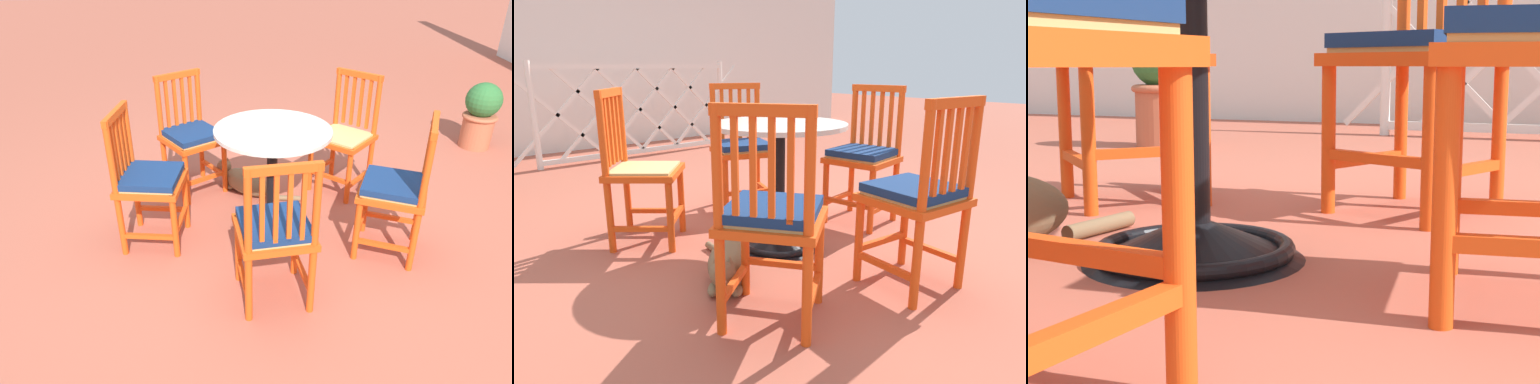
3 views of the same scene
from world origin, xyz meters
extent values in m
plane|color=#AD5642|center=(0.00, 0.00, 0.00)|extent=(24.00, 24.00, 0.00)
cube|color=silver|center=(0.00, 4.08, 1.40)|extent=(10.00, 0.20, 2.80)
cylinder|color=silver|center=(-0.56, 3.10, 0.54)|extent=(0.06, 0.06, 1.09)
cylinder|color=silver|center=(1.74, 3.10, 0.54)|extent=(0.06, 0.06, 1.09)
cube|color=silver|center=(0.59, 3.10, 0.06)|extent=(2.30, 0.04, 0.05)
cube|color=silver|center=(0.59, 3.10, 1.03)|extent=(2.30, 0.04, 0.05)
cube|color=silver|center=(-0.33, 3.10, 0.54)|extent=(0.99, 0.02, 0.99)
cube|color=silver|center=(0.13, 3.10, 0.54)|extent=(0.99, 0.02, 0.99)
cube|color=silver|center=(0.59, 3.10, 0.54)|extent=(0.99, 0.02, 0.99)
cube|color=silver|center=(1.05, 3.10, 0.54)|extent=(0.99, 0.02, 0.99)
cube|color=silver|center=(1.51, 3.10, 0.54)|extent=(0.99, 0.02, 0.99)
cube|color=silver|center=(-0.33, 3.10, 0.54)|extent=(0.99, 0.02, 0.99)
cube|color=silver|center=(0.13, 3.10, 0.54)|extent=(0.99, 0.02, 0.99)
cube|color=silver|center=(0.59, 3.10, 0.54)|extent=(0.99, 0.02, 0.99)
cube|color=silver|center=(1.05, 3.10, 0.54)|extent=(0.99, 0.02, 0.99)
cube|color=silver|center=(1.51, 3.10, 0.54)|extent=(0.99, 0.02, 0.99)
cone|color=black|center=(-0.14, -0.05, 0.05)|extent=(0.48, 0.48, 0.10)
torus|color=black|center=(-0.14, -0.05, 0.03)|extent=(0.44, 0.44, 0.04)
cylinder|color=black|center=(-0.14, -0.05, 0.37)|extent=(0.07, 0.07, 0.66)
cylinder|color=black|center=(-0.14, -0.05, 0.68)|extent=(0.20, 0.20, 0.04)
cylinder|color=beige|center=(-0.14, -0.05, 0.72)|extent=(0.76, 0.76, 0.02)
cylinder|color=#E04C14|center=(-0.65, -0.38, 0.23)|extent=(0.04, 0.04, 0.45)
cylinder|color=#E04C14|center=(-0.46, -0.66, 0.23)|extent=(0.04, 0.04, 0.45)
cylinder|color=#E04C14|center=(-0.93, -0.57, 0.46)|extent=(0.04, 0.04, 0.91)
cylinder|color=#E04C14|center=(-0.74, -0.85, 0.46)|extent=(0.04, 0.04, 0.91)
cube|color=#E04C14|center=(-0.79, -0.48, 0.14)|extent=(0.30, 0.22, 0.03)
cube|color=#E04C14|center=(-0.60, -0.76, 0.14)|extent=(0.30, 0.22, 0.03)
cube|color=#E04C14|center=(-0.56, -0.52, 0.17)|extent=(0.22, 0.30, 0.03)
cube|color=#E04C14|center=(-0.70, -0.62, 0.43)|extent=(0.56, 0.56, 0.04)
cube|color=tan|center=(-0.70, -0.62, 0.45)|extent=(0.49, 0.49, 0.02)
cube|color=#E04C14|center=(-0.89, -0.63, 0.68)|extent=(0.03, 0.03, 0.39)
cube|color=#E04C14|center=(-0.86, -0.68, 0.68)|extent=(0.03, 0.03, 0.39)
cube|color=#E04C14|center=(-0.82, -0.74, 0.68)|extent=(0.03, 0.03, 0.39)
cube|color=#E04C14|center=(-0.78, -0.80, 0.68)|extent=(0.03, 0.03, 0.39)
cube|color=#E04C14|center=(-0.84, -0.71, 0.89)|extent=(0.24, 0.33, 0.04)
cube|color=navy|center=(-0.70, -0.62, 0.48)|extent=(0.50, 0.50, 0.04)
cylinder|color=#E04C14|center=(-0.15, -0.64, 0.23)|extent=(0.04, 0.04, 0.45)
cylinder|color=#E04C14|center=(0.19, -0.68, 0.23)|extent=(0.04, 0.04, 0.45)
cylinder|color=#E04C14|center=(-0.19, -0.98, 0.46)|extent=(0.04, 0.04, 0.91)
cylinder|color=#E04C14|center=(0.15, -1.02, 0.46)|extent=(0.04, 0.04, 0.91)
cube|color=#E04C14|center=(-0.17, -0.81, 0.14)|extent=(0.07, 0.34, 0.03)
cube|color=#E04C14|center=(0.17, -0.85, 0.14)|extent=(0.07, 0.34, 0.03)
cube|color=#E04C14|center=(0.02, -0.66, 0.17)|extent=(0.34, 0.07, 0.03)
cube|color=#E04C14|center=(0.00, -0.83, 0.43)|extent=(0.44, 0.44, 0.04)
cube|color=tan|center=(0.00, -0.83, 0.45)|extent=(0.39, 0.39, 0.02)
cube|color=#E04C14|center=(-0.12, -0.98, 0.68)|extent=(0.03, 0.02, 0.39)
cube|color=#E04C14|center=(-0.05, -0.99, 0.68)|extent=(0.03, 0.02, 0.39)
cube|color=#E04C14|center=(0.01, -1.00, 0.68)|extent=(0.03, 0.02, 0.39)
cube|color=#E04C14|center=(0.08, -1.01, 0.68)|extent=(0.03, 0.02, 0.39)
cube|color=#E04C14|center=(-0.02, -1.00, 0.89)|extent=(0.38, 0.08, 0.04)
cube|color=navy|center=(0.00, -0.83, 0.48)|extent=(0.40, 0.40, 0.04)
cylinder|color=#E04C14|center=(0.44, -0.28, 0.23)|extent=(0.04, 0.04, 0.45)
cylinder|color=#E04C14|center=(0.39, 0.05, 0.23)|extent=(0.04, 0.04, 0.45)
cylinder|color=#E04C14|center=(0.78, -0.23, 0.46)|extent=(0.04, 0.04, 0.91)
cylinder|color=#E04C14|center=(0.73, 0.10, 0.46)|extent=(0.04, 0.04, 0.91)
cube|color=#E04C14|center=(0.61, -0.26, 0.14)|extent=(0.34, 0.08, 0.03)
cube|color=#E04C14|center=(0.56, 0.08, 0.14)|extent=(0.34, 0.08, 0.03)
cube|color=#E04C14|center=(0.41, -0.12, 0.17)|extent=(0.08, 0.34, 0.03)
cube|color=#E04C14|center=(0.58, -0.09, 0.43)|extent=(0.45, 0.45, 0.04)
cube|color=tan|center=(0.58, -0.09, 0.45)|extent=(0.40, 0.40, 0.02)
cube|color=#E04C14|center=(0.77, -0.17, 0.68)|extent=(0.02, 0.03, 0.39)
cube|color=#E04C14|center=(0.76, -0.10, 0.68)|extent=(0.02, 0.03, 0.39)
cube|color=#E04C14|center=(0.75, -0.03, 0.68)|extent=(0.02, 0.03, 0.39)
cube|color=#E04C14|center=(0.74, 0.03, 0.68)|extent=(0.02, 0.03, 0.39)
cube|color=#E04C14|center=(0.75, -0.07, 0.89)|extent=(0.09, 0.38, 0.04)
cube|color=navy|center=(0.58, -0.09, 0.48)|extent=(0.41, 0.41, 0.04)
cylinder|color=#E04C14|center=(0.26, 0.45, 0.23)|extent=(0.04, 0.04, 0.45)
cylinder|color=#E04C14|center=(-0.05, 0.58, 0.23)|extent=(0.04, 0.04, 0.45)
cylinder|color=#E04C14|center=(0.39, 0.76, 0.46)|extent=(0.04, 0.04, 0.91)
cylinder|color=#E04C14|center=(0.08, 0.90, 0.46)|extent=(0.04, 0.04, 0.91)
cube|color=#E04C14|center=(0.33, 0.61, 0.14)|extent=(0.16, 0.32, 0.03)
cube|color=#E04C14|center=(0.01, 0.74, 0.14)|extent=(0.16, 0.32, 0.03)
cube|color=#E04C14|center=(0.11, 0.52, 0.17)|extent=(0.32, 0.16, 0.03)
cube|color=#E04C14|center=(0.17, 0.67, 0.43)|extent=(0.52, 0.52, 0.04)
cube|color=tan|center=(0.17, 0.67, 0.45)|extent=(0.46, 0.46, 0.02)
cube|color=#E04C14|center=(0.33, 0.79, 0.68)|extent=(0.03, 0.03, 0.39)
cube|color=#E04C14|center=(0.27, 0.82, 0.68)|extent=(0.03, 0.03, 0.39)
cube|color=#E04C14|center=(0.21, 0.84, 0.68)|extent=(0.03, 0.03, 0.39)
cube|color=#E04C14|center=(0.14, 0.87, 0.68)|extent=(0.03, 0.03, 0.39)
cube|color=#E04C14|center=(0.24, 0.83, 0.89)|extent=(0.36, 0.18, 0.04)
cube|color=navy|center=(0.17, 0.67, 0.48)|extent=(0.47, 0.47, 0.04)
cylinder|color=#E04C14|center=(-0.43, 0.55, 0.23)|extent=(0.04, 0.04, 0.45)
cylinder|color=#E04C14|center=(-0.65, 0.29, 0.23)|extent=(0.04, 0.04, 0.45)
cylinder|color=#E04C14|center=(-0.68, 0.77, 0.46)|extent=(0.04, 0.04, 0.91)
cylinder|color=#E04C14|center=(-0.91, 0.52, 0.46)|extent=(0.04, 0.04, 0.91)
cube|color=#E04C14|center=(-0.56, 0.66, 0.14)|extent=(0.27, 0.25, 0.03)
cube|color=#E04C14|center=(-0.78, 0.41, 0.14)|extent=(0.27, 0.25, 0.03)
cube|color=#E04C14|center=(-0.54, 0.42, 0.17)|extent=(0.25, 0.27, 0.03)
cube|color=#E04C14|center=(-0.67, 0.53, 0.43)|extent=(0.56, 0.56, 0.04)
cube|color=tan|center=(-0.67, 0.53, 0.45)|extent=(0.49, 0.49, 0.02)
cube|color=#E04C14|center=(-0.73, 0.72, 0.68)|extent=(0.03, 0.03, 0.39)
cube|color=#E04C14|center=(-0.77, 0.67, 0.68)|extent=(0.03, 0.03, 0.39)
cube|color=#E04C14|center=(-0.82, 0.62, 0.68)|extent=(0.03, 0.03, 0.39)
cube|color=#E04C14|center=(-0.86, 0.57, 0.68)|extent=(0.03, 0.03, 0.39)
cube|color=#E04C14|center=(-0.80, 0.65, 0.89)|extent=(0.28, 0.31, 0.04)
ellipsoid|color=brown|center=(-0.62, -0.20, 0.10)|extent=(0.45, 0.46, 0.19)
ellipsoid|color=silver|center=(-0.69, -0.28, 0.08)|extent=(0.23, 0.23, 0.14)
sphere|color=brown|center=(-0.79, -0.39, 0.15)|extent=(0.12, 0.12, 0.12)
ellipsoid|color=silver|center=(-0.82, -0.42, 0.14)|extent=(0.07, 0.07, 0.04)
cone|color=brown|center=(-0.76, -0.40, 0.20)|extent=(0.04, 0.04, 0.04)
cone|color=brown|center=(-0.80, -0.36, 0.20)|extent=(0.04, 0.04, 0.04)
ellipsoid|color=brown|center=(-0.69, -0.36, 0.03)|extent=(0.12, 0.13, 0.05)
ellipsoid|color=brown|center=(-0.77, -0.29, 0.03)|extent=(0.12, 0.13, 0.05)
cylinder|color=brown|center=(-0.48, 0.09, 0.02)|extent=(0.07, 0.22, 0.04)
camera|label=1|loc=(2.70, -0.28, 1.87)|focal=33.57mm
camera|label=2|loc=(-1.87, -1.91, 1.04)|focal=32.13mm
camera|label=3|loc=(0.66, -1.49, 0.42)|focal=54.52mm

